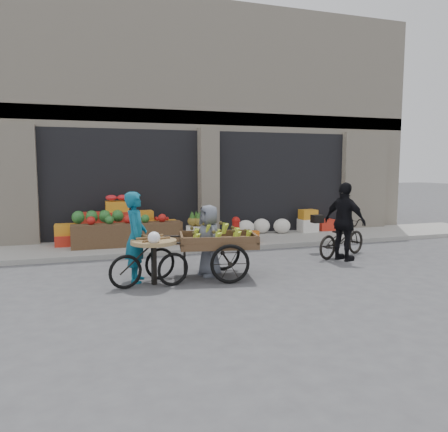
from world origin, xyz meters
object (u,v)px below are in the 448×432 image
object	(u,v)px
vendor_grey	(209,241)
cyclist	(345,222)
fire_hydrant	(236,229)
pineapple_bin	(196,235)
tricycle_cart	(153,254)
seated_person	(204,224)
vendor_woman	(136,237)
orange_bucket	(254,237)
banana_cart	(215,239)

from	to	relation	value
vendor_grey	cyclist	bearing A→B (deg)	86.74
fire_hydrant	cyclist	world-z (taller)	cyclist
pineapple_bin	tricycle_cart	distance (m)	3.51
seated_person	pineapple_bin	bearing A→B (deg)	-133.69
vendor_woman	cyclist	bearing A→B (deg)	-72.25
vendor_woman	fire_hydrant	bearing A→B (deg)	-34.20
fire_hydrant	orange_bucket	distance (m)	0.55
pineapple_bin	vendor_woman	xyz separation A→B (m)	(-1.88, -2.78, 0.48)
vendor_grey	tricycle_cart	bearing A→B (deg)	-84.53
fire_hydrant	banana_cart	world-z (taller)	banana_cart
pineapple_bin	fire_hydrant	bearing A→B (deg)	-2.60
vendor_grey	cyclist	world-z (taller)	cyclist
pineapple_bin	tricycle_cart	size ratio (longest dim) A/B	0.36
orange_bucket	vendor_grey	bearing A→B (deg)	-127.36
vendor_woman	seated_person	bearing A→B (deg)	-20.69
orange_bucket	banana_cart	distance (m)	3.50
tricycle_cart	vendor_grey	size ratio (longest dim) A/B	1.03
pineapple_bin	vendor_grey	bearing A→B (deg)	-99.27
fire_hydrant	vendor_grey	bearing A→B (deg)	-119.56
pineapple_bin	vendor_grey	distance (m)	2.85
pineapple_bin	vendor_grey	world-z (taller)	vendor_grey
pineapple_bin	tricycle_cart	bearing A→B (deg)	-117.46
vendor_woman	vendor_grey	world-z (taller)	vendor_woman
vendor_woman	tricycle_cart	xyz separation A→B (m)	(0.27, -0.33, -0.29)
vendor_woman	orange_bucket	bearing A→B (deg)	-39.08
seated_person	vendor_grey	world-z (taller)	vendor_grey
seated_person	tricycle_cart	distance (m)	4.22
orange_bucket	cyclist	world-z (taller)	cyclist
cyclist	banana_cart	bearing A→B (deg)	77.37
fire_hydrant	banana_cart	distance (m)	3.26
fire_hydrant	vendor_grey	xyz separation A→B (m)	(-1.56, -2.74, 0.21)
seated_person	vendor_woman	size ratio (longest dim) A/B	0.54
fire_hydrant	banana_cart	xyz separation A→B (m)	(-1.48, -2.89, 0.26)
tricycle_cart	banana_cart	bearing A→B (deg)	-7.08
seated_person	orange_bucket	bearing A→B (deg)	-40.26
seated_person	vendor_woman	distance (m)	4.09
tricycle_cart	vendor_grey	xyz separation A→B (m)	(1.16, 0.32, 0.15)
fire_hydrant	seated_person	bearing A→B (deg)	137.12
vendor_woman	tricycle_cart	distance (m)	0.52
fire_hydrant	cyclist	bearing A→B (deg)	-52.35
seated_person	vendor_grey	xyz separation A→B (m)	(-0.86, -3.39, 0.13)
orange_bucket	cyclist	xyz separation A→B (m)	(1.32, -2.31, 0.64)
tricycle_cart	vendor_grey	bearing A→B (deg)	0.44
fire_hydrant	cyclist	size ratio (longest dim) A/B	0.39
orange_bucket	vendor_grey	world-z (taller)	vendor_grey
vendor_woman	tricycle_cart	bearing A→B (deg)	-127.68
banana_cart	tricycle_cart	distance (m)	1.27
vendor_woman	banana_cart	bearing A→B (deg)	-82.85
fire_hydrant	seated_person	xyz separation A→B (m)	(-0.70, 0.65, 0.08)
fire_hydrant	vendor_woman	xyz separation A→B (m)	(-2.98, -2.73, 0.35)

